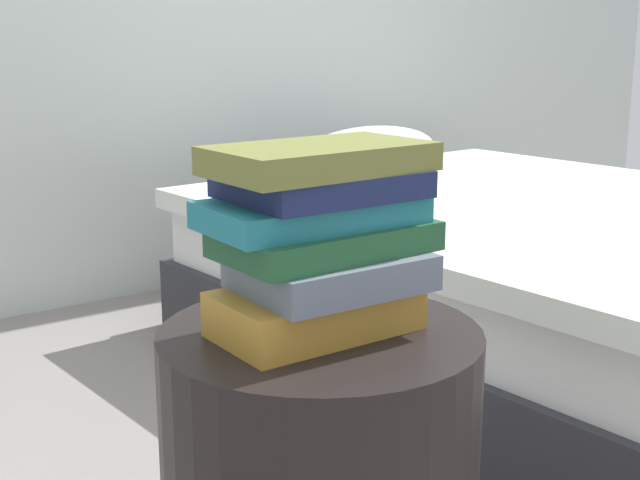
{
  "coord_description": "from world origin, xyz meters",
  "views": [
    {
      "loc": [
        -0.64,
        -0.89,
        0.93
      ],
      "look_at": [
        0.0,
        0.0,
        0.67
      ],
      "focal_mm": 47.94,
      "sensor_mm": 36.0,
      "label": 1
    }
  ],
  "objects_px": {
    "bed": "(553,280)",
    "book_ochre": "(316,311)",
    "book_navy": "(322,184)",
    "book_forest": "(326,239)",
    "book_olive": "(321,158)",
    "book_teal": "(312,212)",
    "book_slate": "(331,271)"
  },
  "relations": [
    {
      "from": "bed",
      "to": "book_slate",
      "type": "bearing_deg",
      "value": -156.75
    },
    {
      "from": "book_forest",
      "to": "book_teal",
      "type": "height_order",
      "value": "book_teal"
    },
    {
      "from": "book_teal",
      "to": "book_ochre",
      "type": "bearing_deg",
      "value": -97.3
    },
    {
      "from": "bed",
      "to": "book_forest",
      "type": "height_order",
      "value": "book_forest"
    },
    {
      "from": "book_slate",
      "to": "book_forest",
      "type": "distance_m",
      "value": 0.04
    },
    {
      "from": "book_navy",
      "to": "book_slate",
      "type": "bearing_deg",
      "value": -87.13
    },
    {
      "from": "bed",
      "to": "book_olive",
      "type": "bearing_deg",
      "value": -157.28
    },
    {
      "from": "book_ochre",
      "to": "book_teal",
      "type": "height_order",
      "value": "book_teal"
    },
    {
      "from": "book_ochre",
      "to": "book_olive",
      "type": "xyz_separation_m",
      "value": [
        0.01,
        0.0,
        0.21
      ]
    },
    {
      "from": "book_forest",
      "to": "book_teal",
      "type": "distance_m",
      "value": 0.04
    },
    {
      "from": "bed",
      "to": "book_slate",
      "type": "height_order",
      "value": "book_slate"
    },
    {
      "from": "book_teal",
      "to": "book_navy",
      "type": "distance_m",
      "value": 0.04
    },
    {
      "from": "book_navy",
      "to": "book_ochre",
      "type": "bearing_deg",
      "value": -146.83
    },
    {
      "from": "book_olive",
      "to": "book_forest",
      "type": "bearing_deg",
      "value": -14.17
    },
    {
      "from": "book_forest",
      "to": "book_olive",
      "type": "height_order",
      "value": "book_olive"
    },
    {
      "from": "book_teal",
      "to": "book_slate",
      "type": "bearing_deg",
      "value": -43.92
    },
    {
      "from": "book_ochre",
      "to": "book_navy",
      "type": "relative_size",
      "value": 1.09
    },
    {
      "from": "bed",
      "to": "book_ochre",
      "type": "bearing_deg",
      "value": -157.36
    },
    {
      "from": "book_slate",
      "to": "book_teal",
      "type": "relative_size",
      "value": 0.82
    },
    {
      "from": "bed",
      "to": "book_ochre",
      "type": "height_order",
      "value": "bed"
    },
    {
      "from": "book_ochre",
      "to": "book_olive",
      "type": "distance_m",
      "value": 0.21
    },
    {
      "from": "bed",
      "to": "book_ochre",
      "type": "distance_m",
      "value": 1.51
    },
    {
      "from": "book_navy",
      "to": "book_olive",
      "type": "bearing_deg",
      "value": -133.05
    },
    {
      "from": "bed",
      "to": "book_slate",
      "type": "distance_m",
      "value": 1.51
    },
    {
      "from": "bed",
      "to": "book_forest",
      "type": "relative_size",
      "value": 7.46
    },
    {
      "from": "bed",
      "to": "book_ochre",
      "type": "relative_size",
      "value": 7.91
    },
    {
      "from": "book_olive",
      "to": "book_ochre",
      "type": "bearing_deg",
      "value": -169.09
    },
    {
      "from": "bed",
      "to": "book_slate",
      "type": "xyz_separation_m",
      "value": [
        -1.3,
        -0.67,
        0.39
      ]
    },
    {
      "from": "book_navy",
      "to": "bed",
      "type": "bearing_deg",
      "value": 26.88
    },
    {
      "from": "book_navy",
      "to": "book_forest",
      "type": "bearing_deg",
      "value": -95.43
    },
    {
      "from": "book_navy",
      "to": "book_olive",
      "type": "height_order",
      "value": "book_olive"
    },
    {
      "from": "book_teal",
      "to": "book_olive",
      "type": "height_order",
      "value": "book_olive"
    }
  ]
}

